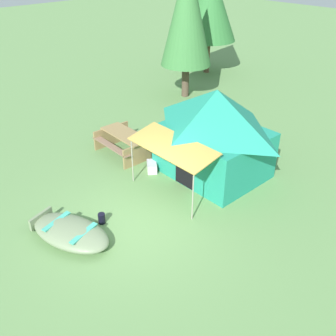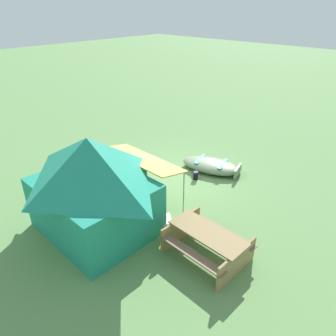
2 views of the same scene
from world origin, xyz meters
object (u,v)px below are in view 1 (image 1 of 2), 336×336
(cooler_box, at_px, (152,167))
(pine_tree_back_left, at_px, (210,4))
(canvas_cabin_tent, at_px, (214,132))
(fuel_can, at_px, (102,218))
(beached_rowboat, at_px, (70,232))
(pine_tree_back_right, at_px, (187,12))
(picnic_table, at_px, (126,141))

(cooler_box, height_order, pine_tree_back_left, pine_tree_back_left)
(canvas_cabin_tent, height_order, fuel_can, canvas_cabin_tent)
(cooler_box, bearing_deg, canvas_cabin_tent, 44.10)
(beached_rowboat, distance_m, cooler_box, 3.85)
(pine_tree_back_right, bearing_deg, beached_rowboat, -60.90)
(beached_rowboat, relative_size, pine_tree_back_right, 0.41)
(canvas_cabin_tent, distance_m, pine_tree_back_right, 7.54)
(beached_rowboat, bearing_deg, pine_tree_back_right, 119.10)
(beached_rowboat, height_order, picnic_table, picnic_table)
(canvas_cabin_tent, bearing_deg, pine_tree_back_right, 141.44)
(cooler_box, bearing_deg, fuel_can, -67.92)
(canvas_cabin_tent, distance_m, pine_tree_back_left, 11.28)
(picnic_table, bearing_deg, beached_rowboat, -55.37)
(canvas_cabin_tent, height_order, picnic_table, canvas_cabin_tent)
(fuel_can, height_order, pine_tree_back_right, pine_tree_back_right)
(canvas_cabin_tent, bearing_deg, cooler_box, -135.90)
(pine_tree_back_left, bearing_deg, canvas_cabin_tent, -47.32)
(canvas_cabin_tent, xyz_separation_m, fuel_can, (-0.29, -4.12, -1.30))
(beached_rowboat, distance_m, pine_tree_back_left, 15.41)
(beached_rowboat, distance_m, canvas_cabin_tent, 5.21)
(fuel_can, xyz_separation_m, pine_tree_back_right, (-5.32, 8.59, 3.66))
(canvas_cabin_tent, bearing_deg, pine_tree_back_left, 132.68)
(beached_rowboat, relative_size, cooler_box, 4.66)
(cooler_box, relative_size, pine_tree_back_right, 0.09)
(beached_rowboat, relative_size, picnic_table, 1.23)
(fuel_can, height_order, pine_tree_back_left, pine_tree_back_left)
(picnic_table, bearing_deg, canvas_cabin_tent, 22.35)
(cooler_box, bearing_deg, pine_tree_back_left, 122.71)
(canvas_cabin_tent, relative_size, fuel_can, 12.43)
(fuel_can, relative_size, pine_tree_back_left, 0.05)
(cooler_box, xyz_separation_m, pine_tree_back_left, (-6.10, 9.50, 3.48))
(pine_tree_back_left, bearing_deg, cooler_box, -57.29)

